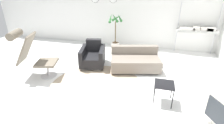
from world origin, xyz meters
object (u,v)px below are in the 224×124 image
Objects in this scene: lounge_chair at (30,50)px; potted_plant at (115,34)px; couch_low at (135,61)px; armchair_red at (93,57)px; shelf_unit at (198,30)px; side_table at (164,86)px.

lounge_chair is 0.94× the size of potted_plant.
couch_low is 1.87m from potted_plant.
shelf_unit is (3.29, 1.84, 0.62)m from armchair_red.
shelf_unit reaches higher than potted_plant.
shelf_unit is (1.96, 1.78, 0.65)m from couch_low.
shelf_unit is at bearing -151.93° from couch_low.
lounge_chair reaches higher than side_table.
lounge_chair reaches higher than armchair_red.
lounge_chair is at bearing -147.29° from shelf_unit.
lounge_chair is 2.81× the size of side_table.
potted_plant is (1.67, 2.73, -0.20)m from lounge_chair.
side_table is 3.54m from potted_plant.
side_table is at bearing -109.06° from shelf_unit.
armchair_red is at bearing 114.11° from lounge_chair.
side_table is at bearing 69.26° from lounge_chair.
armchair_red reaches higher than side_table.
couch_low is at bearing -57.21° from potted_plant.
armchair_red is 2.18× the size of side_table.
lounge_chair is 0.82× the size of couch_low.
shelf_unit reaches higher than lounge_chair.
couch_low is at bearing 98.13° from lounge_chair.
armchair_red is 0.73× the size of potted_plant.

